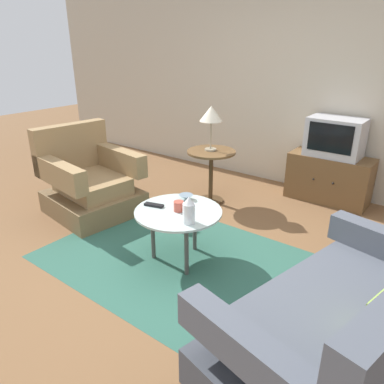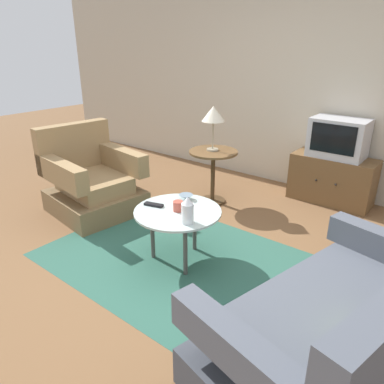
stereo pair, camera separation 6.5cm
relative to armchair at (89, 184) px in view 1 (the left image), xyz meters
The scene contains 14 objects.
ground_plane 1.51m from the armchair, ahead, with size 16.00×16.00×0.00m, color brown.
back_wall 2.84m from the armchair, 56.26° to the left, with size 9.00×0.12×2.70m, color #BCB29E.
area_rug 1.48m from the armchair, ahead, with size 2.30×1.64×0.00m, color #2D5B4C.
armchair is the anchor object (origin of this frame).
couch 2.95m from the armchair, 10.30° to the right, with size 1.25×1.72×0.88m.
coffee_table 1.45m from the armchair, ahead, with size 0.73×0.73×0.48m.
side_table 1.39m from the armchair, 47.51° to the left, with size 0.56×0.56×0.63m.
tv_stand 2.77m from the armchair, 43.20° to the left, with size 0.93×0.43×0.55m.
television 2.82m from the armchair, 43.32° to the left, with size 0.60×0.40×0.44m.
table_lamp 1.55m from the armchair, 48.40° to the left, with size 0.26×0.26×0.50m.
vase 1.69m from the armchair, 10.92° to the right, with size 0.10×0.10×0.22m.
mug 1.47m from the armchair, ahead, with size 0.13×0.08×0.09m.
bowl 1.36m from the armchair, ahead, with size 0.13×0.13×0.05m.
tv_remote_dark 1.25m from the armchair, 11.76° to the right, with size 0.18×0.09×0.02m.
Camera 1 is at (1.72, -2.14, 1.78)m, focal length 34.23 mm.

